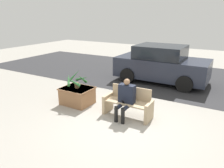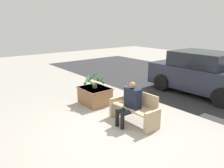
{
  "view_description": "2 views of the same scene",
  "coord_description": "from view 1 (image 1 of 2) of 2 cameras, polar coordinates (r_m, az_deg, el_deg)",
  "views": [
    {
      "loc": [
        2.35,
        -4.65,
        2.83
      ],
      "look_at": [
        -0.9,
        0.97,
        0.74
      ],
      "focal_mm": 35.0,
      "sensor_mm": 36.0,
      "label": 1
    },
    {
      "loc": [
        3.7,
        -3.25,
        2.57
      ],
      "look_at": [
        -1.21,
        0.67,
        0.82
      ],
      "focal_mm": 35.0,
      "sensor_mm": 36.0,
      "label": 2
    }
  ],
  "objects": [
    {
      "name": "ground_plane",
      "position": [
        5.93,
        2.91,
        -10.7
      ],
      "size": [
        30.0,
        30.0,
        0.0
      ],
      "primitive_type": "plane",
      "color": "#9E998E"
    },
    {
      "name": "road_surface",
      "position": [
        10.62,
        16.16,
        1.65
      ],
      "size": [
        20.0,
        6.0,
        0.01
      ],
      "primitive_type": "cube",
      "color": "#2D2D30",
      "rests_on": "ground_plane"
    },
    {
      "name": "bench",
      "position": [
        6.32,
        4.27,
        -4.99
      ],
      "size": [
        1.41,
        0.53,
        0.84
      ],
      "color": "tan",
      "rests_on": "ground_plane"
    },
    {
      "name": "person_seated",
      "position": [
        6.08,
        3.55,
        -3.45
      ],
      "size": [
        0.46,
        0.6,
        1.14
      ],
      "color": "black",
      "rests_on": "ground_plane"
    },
    {
      "name": "planter_box",
      "position": [
        7.24,
        -9.05,
        -2.92
      ],
      "size": [
        0.99,
        0.82,
        0.55
      ],
      "color": "#936642",
      "rests_on": "ground_plane"
    },
    {
      "name": "potted_plant",
      "position": [
        7.08,
        -9.38,
        1.08
      ],
      "size": [
        0.71,
        0.71,
        0.55
      ],
      "color": "brown",
      "rests_on": "planter_box"
    },
    {
      "name": "parked_car",
      "position": [
        9.66,
        12.76,
        5.03
      ],
      "size": [
        3.84,
        1.98,
        1.58
      ],
      "color": "#232838",
      "rests_on": "ground_plane"
    }
  ]
}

